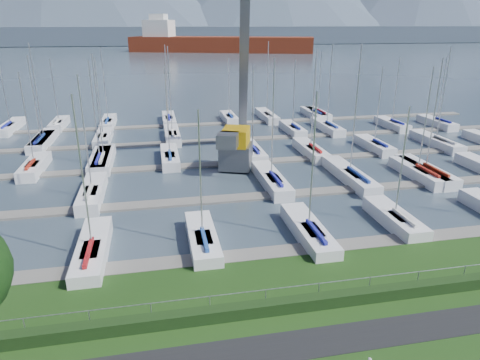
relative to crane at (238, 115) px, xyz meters
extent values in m
cube|color=black|center=(-2.43, -28.36, -5.32)|extent=(160.00, 2.00, 0.04)
cube|color=#3B4957|center=(-2.43, 234.64, -5.73)|extent=(800.00, 540.00, 0.20)
cube|color=black|center=(-2.43, -25.76, -4.98)|extent=(80.00, 0.70, 0.70)
cylinder|color=gray|center=(-2.43, -25.36, -4.13)|extent=(80.00, 0.04, 0.04)
cube|color=#3E4B5B|center=(-2.43, 304.64, 0.67)|extent=(900.00, 80.00, 12.00)
cube|color=gray|center=(-2.43, -19.36, -5.55)|extent=(90.00, 1.60, 0.25)
cube|color=slate|center=(-2.43, -9.36, -5.55)|extent=(90.00, 1.60, 0.25)
cube|color=gray|center=(-2.43, 0.64, -5.55)|extent=(90.00, 1.60, 0.25)
cube|color=slate|center=(-2.43, 10.64, -5.55)|extent=(90.00, 1.60, 0.25)
cube|color=slate|center=(-2.43, 20.64, -5.55)|extent=(90.00, 1.60, 0.25)
cube|color=#56575D|center=(-0.46, -1.23, -4.13)|extent=(4.10, 4.10, 2.60)
cube|color=#C2910B|center=(-0.46, -1.23, -2.03)|extent=(3.60, 4.08, 1.80)
cube|color=#525359|center=(1.34, 3.27, 6.97)|extent=(2.92, 11.22, 19.89)
cube|color=#5A5D61|center=(-1.66, -3.23, -1.83)|extent=(2.63, 2.75, 1.40)
cube|color=maroon|center=(28.45, 192.84, -2.83)|extent=(97.62, 49.37, 10.00)
cube|color=silver|center=(-3.61, 204.18, 4.67)|extent=(17.87, 17.87, 12.00)
cube|color=silver|center=(-3.61, 204.18, 11.67)|extent=(10.21, 10.21, 4.00)
camera|label=1|loc=(-8.53, -43.96, 9.17)|focal=32.00mm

